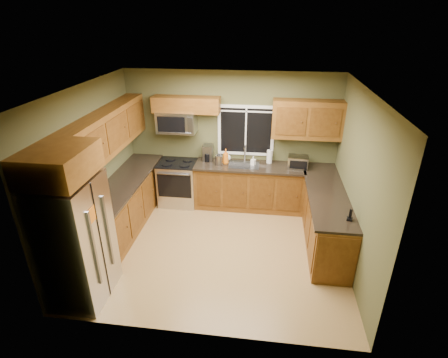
% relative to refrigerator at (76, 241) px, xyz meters
% --- Properties ---
extents(floor, '(4.20, 4.20, 0.00)m').
position_rel_refrigerator_xyz_m(floor, '(1.74, 1.30, -0.90)').
color(floor, '#9C7744').
rests_on(floor, ground).
extents(ceiling, '(4.20, 4.20, 0.00)m').
position_rel_refrigerator_xyz_m(ceiling, '(1.74, 1.30, 1.80)').
color(ceiling, white).
rests_on(ceiling, back_wall).
extents(back_wall, '(4.20, 0.00, 4.20)m').
position_rel_refrigerator_xyz_m(back_wall, '(1.74, 3.10, 0.45)').
color(back_wall, '#4F4F2D').
rests_on(back_wall, ground).
extents(front_wall, '(4.20, 0.00, 4.20)m').
position_rel_refrigerator_xyz_m(front_wall, '(1.74, -0.50, 0.45)').
color(front_wall, '#4F4F2D').
rests_on(front_wall, ground).
extents(left_wall, '(0.00, 3.60, 3.60)m').
position_rel_refrigerator_xyz_m(left_wall, '(-0.36, 1.30, 0.45)').
color(left_wall, '#4F4F2D').
rests_on(left_wall, ground).
extents(right_wall, '(0.00, 3.60, 3.60)m').
position_rel_refrigerator_xyz_m(right_wall, '(3.84, 1.30, 0.45)').
color(right_wall, '#4F4F2D').
rests_on(right_wall, ground).
extents(window, '(1.12, 0.03, 1.02)m').
position_rel_refrigerator_xyz_m(window, '(2.04, 3.08, 0.65)').
color(window, white).
rests_on(window, back_wall).
extents(base_cabinets_left, '(0.60, 2.65, 0.90)m').
position_rel_refrigerator_xyz_m(base_cabinets_left, '(-0.06, 1.78, -0.45)').
color(base_cabinets_left, brown).
rests_on(base_cabinets_left, ground).
extents(countertop_left, '(0.65, 2.65, 0.04)m').
position_rel_refrigerator_xyz_m(countertop_left, '(-0.04, 1.78, 0.02)').
color(countertop_left, black).
rests_on(countertop_left, base_cabinets_left).
extents(base_cabinets_back, '(2.17, 0.60, 0.90)m').
position_rel_refrigerator_xyz_m(base_cabinets_back, '(2.15, 2.80, -0.45)').
color(base_cabinets_back, brown).
rests_on(base_cabinets_back, ground).
extents(countertop_back, '(2.17, 0.65, 0.04)m').
position_rel_refrigerator_xyz_m(countertop_back, '(2.15, 2.78, 0.02)').
color(countertop_back, black).
rests_on(countertop_back, base_cabinets_back).
extents(base_cabinets_peninsula, '(0.60, 2.52, 0.90)m').
position_rel_refrigerator_xyz_m(base_cabinets_peninsula, '(3.54, 1.84, -0.45)').
color(base_cabinets_peninsula, brown).
rests_on(base_cabinets_peninsula, ground).
extents(countertop_peninsula, '(0.65, 2.50, 0.04)m').
position_rel_refrigerator_xyz_m(countertop_peninsula, '(3.51, 1.85, 0.02)').
color(countertop_peninsula, black).
rests_on(countertop_peninsula, base_cabinets_peninsula).
extents(upper_cabinets_left, '(0.33, 2.65, 0.72)m').
position_rel_refrigerator_xyz_m(upper_cabinets_left, '(-0.20, 1.78, 0.96)').
color(upper_cabinets_left, brown).
rests_on(upper_cabinets_left, left_wall).
extents(upper_cabinets_back_left, '(1.30, 0.33, 0.30)m').
position_rel_refrigerator_xyz_m(upper_cabinets_back_left, '(0.89, 2.94, 1.17)').
color(upper_cabinets_back_left, brown).
rests_on(upper_cabinets_back_left, back_wall).
extents(upper_cabinets_back_right, '(1.30, 0.33, 0.72)m').
position_rel_refrigerator_xyz_m(upper_cabinets_back_right, '(3.19, 2.94, 0.96)').
color(upper_cabinets_back_right, brown).
rests_on(upper_cabinets_back_right, back_wall).
extents(upper_cabinet_over_fridge, '(0.72, 0.90, 0.38)m').
position_rel_refrigerator_xyz_m(upper_cabinet_over_fridge, '(-0.00, 0.00, 1.13)').
color(upper_cabinet_over_fridge, brown).
rests_on(upper_cabinet_over_fridge, left_wall).
extents(refrigerator, '(0.74, 0.90, 1.80)m').
position_rel_refrigerator_xyz_m(refrigerator, '(0.00, 0.00, 0.00)').
color(refrigerator, '#B7B7BC').
rests_on(refrigerator, ground).
extents(range, '(0.76, 0.69, 0.94)m').
position_rel_refrigerator_xyz_m(range, '(0.69, 2.77, -0.43)').
color(range, '#B7B7BC').
rests_on(range, ground).
extents(microwave, '(0.76, 0.41, 0.42)m').
position_rel_refrigerator_xyz_m(microwave, '(0.69, 2.91, 0.83)').
color(microwave, '#B7B7BC').
rests_on(microwave, back_wall).
extents(sink, '(0.60, 0.42, 0.36)m').
position_rel_refrigerator_xyz_m(sink, '(2.04, 2.79, 0.05)').
color(sink, slate).
rests_on(sink, countertop_back).
extents(toaster_oven, '(0.40, 0.32, 0.24)m').
position_rel_refrigerator_xyz_m(toaster_oven, '(3.08, 2.77, 0.16)').
color(toaster_oven, '#B7B7BC').
rests_on(toaster_oven, countertop_back).
extents(coffee_maker, '(0.20, 0.26, 0.32)m').
position_rel_refrigerator_xyz_m(coffee_maker, '(1.29, 2.94, 0.19)').
color(coffee_maker, slate).
rests_on(coffee_maker, countertop_back).
extents(kettle, '(0.14, 0.14, 0.25)m').
position_rel_refrigerator_xyz_m(kettle, '(1.55, 2.72, 0.15)').
color(kettle, '#B7B7BC').
rests_on(kettle, countertop_back).
extents(paper_towel_roll, '(0.15, 0.15, 0.29)m').
position_rel_refrigerator_xyz_m(paper_towel_roll, '(2.53, 2.96, 0.17)').
color(paper_towel_roll, white).
rests_on(paper_towel_roll, countertop_back).
extents(soap_bottle_a, '(0.14, 0.14, 0.30)m').
position_rel_refrigerator_xyz_m(soap_bottle_a, '(1.67, 2.80, 0.19)').
color(soap_bottle_a, orange).
rests_on(soap_bottle_a, countertop_back).
extents(soap_bottle_b, '(0.11, 0.11, 0.18)m').
position_rel_refrigerator_xyz_m(soap_bottle_b, '(2.22, 2.80, 0.13)').
color(soap_bottle_b, white).
rests_on(soap_bottle_b, countertop_back).
extents(soap_bottle_c, '(0.17, 0.17, 0.17)m').
position_rel_refrigerator_xyz_m(soap_bottle_c, '(1.69, 2.98, 0.12)').
color(soap_bottle_c, white).
rests_on(soap_bottle_c, countertop_back).
extents(cordless_phone, '(0.10, 0.10, 0.18)m').
position_rel_refrigerator_xyz_m(cordless_phone, '(3.72, 0.95, 0.09)').
color(cordless_phone, black).
rests_on(cordless_phone, countertop_peninsula).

